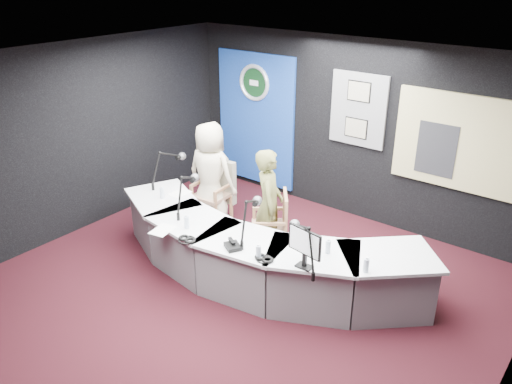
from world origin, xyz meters
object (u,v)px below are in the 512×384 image
Objects in this scene: armchair_left at (211,196)px; person_woman at (269,205)px; armchair_right at (269,227)px; person_man at (211,174)px; broadcast_desk at (253,253)px.

armchair_left is 1.41m from person_woman.
person_woman reaches higher than armchair_right.
person_man is at bearing 42.55° from person_woman.
broadcast_desk is 1.77m from person_man.
armchair_right is at bearing 106.69° from broadcast_desk.
armchair_right is 0.57× the size of person_man.
armchair_left is at bearing 150.46° from broadcast_desk.
broadcast_desk is 5.08× the size of armchair_left.
armchair_right is at bearing 159.58° from person_man.
armchair_right is (1.33, -0.30, 0.02)m from armchair_left.
person_woman reaches higher than armchair_left.
armchair_left is at bearing 42.55° from person_woman.
broadcast_desk is 2.77× the size of person_man.
person_man is 1.03× the size of person_woman.
broadcast_desk is 4.89× the size of armchair_right.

